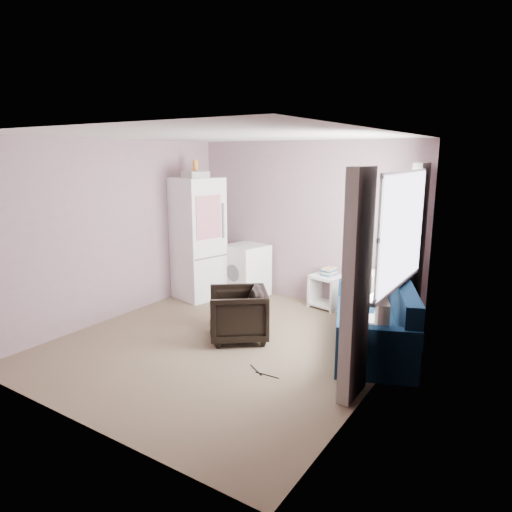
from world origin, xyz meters
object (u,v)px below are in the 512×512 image
(side_table, at_px, (328,288))
(sofa, at_px, (378,325))
(fridge, at_px, (198,238))
(armchair, at_px, (238,312))
(washing_machine, at_px, (246,269))

(side_table, xyz_separation_m, sofa, (1.13, -1.11, 0.01))
(fridge, distance_m, side_table, 2.21)
(fridge, bearing_deg, armchair, -21.34)
(armchair, height_order, washing_machine, washing_machine)
(fridge, height_order, sofa, fridge)
(side_table, bearing_deg, sofa, -44.38)
(sofa, bearing_deg, fridge, 150.11)
(fridge, bearing_deg, sofa, 6.04)
(washing_machine, xyz_separation_m, sofa, (2.53, -0.95, -0.14))
(fridge, relative_size, side_table, 3.54)
(fridge, distance_m, sofa, 3.22)
(fridge, xyz_separation_m, washing_machine, (0.59, 0.51, -0.54))
(sofa, bearing_deg, side_table, 113.73)
(armchair, relative_size, fridge, 0.33)
(armchair, height_order, sofa, sofa)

